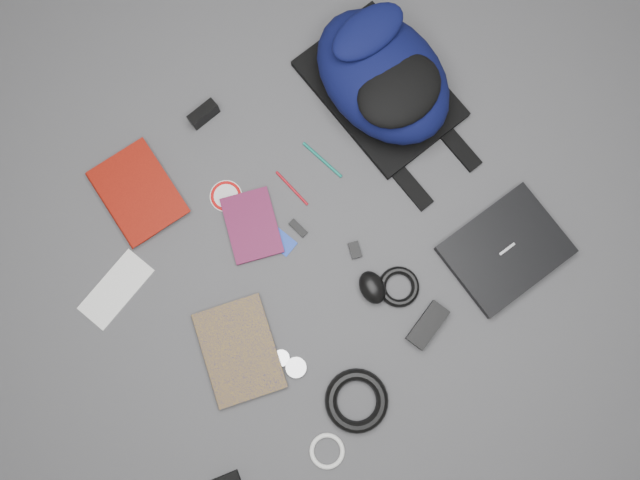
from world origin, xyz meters
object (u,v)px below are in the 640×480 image
textbook_red (109,212)px  dvd_case (252,226)px  laptop (505,250)px  backpack (383,76)px  comic_book (205,362)px  mouse (372,287)px  compact_camera (204,114)px  power_brick (428,325)px

textbook_red → dvd_case: 0.40m
laptop → backpack: bearing=89.6°
textbook_red → dvd_case: bearing=-39.4°
comic_book → mouse: bearing=5.6°
compact_camera → mouse: size_ratio=0.94×
textbook_red → mouse: size_ratio=2.71×
backpack → comic_book: backpack is taller
backpack → textbook_red: size_ratio=1.87×
mouse → laptop: bearing=-9.8°
textbook_red → comic_book: (0.00, -0.50, -0.00)m
compact_camera → mouse: (0.12, -0.67, -0.00)m
dvd_case → power_brick: 0.55m
mouse → power_brick: size_ratio=0.74×
laptop → comic_book: 0.88m
backpack → laptop: 0.58m
dvd_case → comic_book: bearing=-123.4°
backpack → textbook_red: backpack is taller
compact_camera → backpack: bearing=-31.3°
laptop → mouse: mouse is taller
laptop → dvd_case: size_ratio=1.61×
laptop → power_brick: (-0.30, -0.05, 0.00)m
comic_book → dvd_case: (0.31, 0.24, -0.00)m
mouse → textbook_red: bearing=138.2°
laptop → mouse: 0.38m
laptop → power_brick: same height
textbook_red → power_brick: size_ratio=2.00×
mouse → power_brick: bearing=-59.9°
dvd_case → compact_camera: size_ratio=2.17×
textbook_red → dvd_case: textbook_red is taller
laptop → textbook_red: (-0.86, 0.70, -0.00)m
backpack → compact_camera: backpack is taller
textbook_red → comic_book: size_ratio=0.97×
textbook_red → compact_camera: bearing=13.5°
backpack → power_brick: bearing=-118.6°
comic_book → power_brick: size_ratio=2.06×
mouse → power_brick: mouse is taller
textbook_red → mouse: bearing=-50.0°
power_brick → compact_camera: bearing=83.4°
dvd_case → compact_camera: compact_camera is taller
backpack → laptop: size_ratio=1.55×
comic_book → power_brick: 0.61m
textbook_red → compact_camera: (0.37, 0.09, 0.01)m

